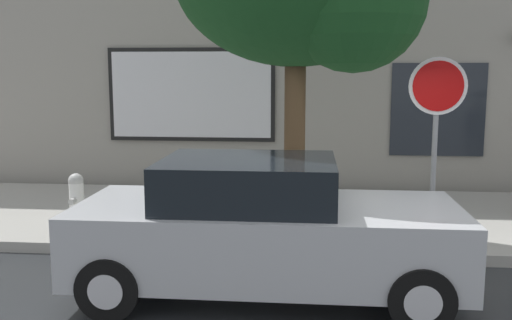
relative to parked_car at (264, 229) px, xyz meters
name	(u,v)px	position (x,y,z in m)	size (l,w,h in m)	color
ground_plane	(372,293)	(1.20, 0.14, -0.74)	(60.00, 60.00, 0.00)	#282B2D
sidewalk	(353,219)	(1.20, 3.14, -0.66)	(20.00, 4.00, 0.15)	#A3A099
building_facade	(347,18)	(1.17, 5.63, 2.74)	(20.00, 0.67, 7.00)	#9E998E
parked_car	(264,229)	(0.00, 0.00, 0.00)	(4.12, 1.84, 1.51)	#B7BABF
fire_hydrant	(77,198)	(-3.07, 2.29, -0.22)	(0.30, 0.44, 0.75)	white
stop_sign	(437,113)	(2.15, 1.75, 1.16)	(0.76, 0.10, 2.48)	gray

